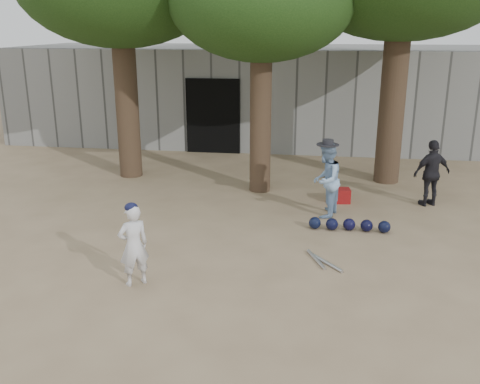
% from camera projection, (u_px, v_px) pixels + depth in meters
% --- Properties ---
extents(ground, '(70.00, 70.00, 0.00)m').
position_uv_depth(ground, '(194.00, 265.00, 8.60)').
color(ground, '#937C5E').
rests_on(ground, ground).
extents(boy_player, '(0.54, 0.51, 1.24)m').
position_uv_depth(boy_player, '(134.00, 245.00, 7.80)').
color(boy_player, silver).
rests_on(boy_player, ground).
extents(spectator_blue, '(0.74, 0.86, 1.50)m').
position_uv_depth(spectator_blue, '(326.00, 180.00, 10.58)').
color(spectator_blue, '#87A9D0').
rests_on(spectator_blue, ground).
extents(spectator_dark, '(0.90, 0.64, 1.42)m').
position_uv_depth(spectator_dark, '(432.00, 173.00, 11.24)').
color(spectator_dark, black).
rests_on(spectator_dark, ground).
extents(red_bag, '(0.46, 0.37, 0.30)m').
position_uv_depth(red_bag, '(340.00, 196.00, 11.60)').
color(red_bag, maroon).
rests_on(red_bag, ground).
extents(back_building, '(16.00, 5.24, 3.00)m').
position_uv_depth(back_building, '(262.00, 93.00, 17.91)').
color(back_building, gray).
rests_on(back_building, ground).
extents(helmet_row, '(1.51, 0.27, 0.23)m').
position_uv_depth(helmet_row, '(349.00, 225.00, 10.01)').
color(helmet_row, black).
rests_on(helmet_row, ground).
extents(bat_pile, '(0.59, 0.76, 0.06)m').
position_uv_depth(bat_pile, '(322.00, 261.00, 8.68)').
color(bat_pile, '#BBBCC2').
rests_on(bat_pile, ground).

